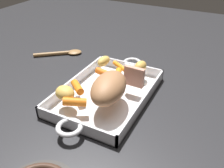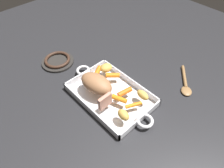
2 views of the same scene
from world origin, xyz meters
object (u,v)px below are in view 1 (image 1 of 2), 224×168
(baby_carrot_center_left, at_px, (77,87))
(potato_golden_large, at_px, (65,93))
(pork_roast, at_px, (109,88))
(baby_carrot_long, at_px, (105,73))
(serving_spoon, at_px, (64,53))
(potato_golden_small, at_px, (104,61))
(baby_carrot_southeast, at_px, (75,102))
(roast_slice_thick, at_px, (134,77))
(baby_carrot_northwest, at_px, (118,75))
(roasting_dish, at_px, (107,94))
(baby_carrot_short, at_px, (120,66))
(potato_whole, at_px, (140,67))

(baby_carrot_center_left, xyz_separation_m, potato_golden_large, (0.05, -0.01, 0.01))
(pork_roast, xyz_separation_m, potato_golden_large, (0.06, -0.11, -0.02))
(baby_carrot_long, distance_m, serving_spoon, 0.31)
(potato_golden_large, relative_size, potato_golden_small, 0.98)
(baby_carrot_long, height_order, serving_spoon, baby_carrot_long)
(baby_carrot_southeast, bearing_deg, roast_slice_thick, 148.72)
(baby_carrot_southeast, height_order, baby_carrot_northwest, baby_carrot_southeast)
(baby_carrot_long, bearing_deg, baby_carrot_center_left, -16.13)
(potato_golden_small, bearing_deg, pork_roast, 33.01)
(roasting_dish, distance_m, potato_golden_large, 0.14)
(roast_slice_thick, distance_m, serving_spoon, 0.41)
(roasting_dish, relative_size, baby_carrot_short, 6.76)
(pork_roast, relative_size, baby_carrot_center_left, 2.41)
(roasting_dish, relative_size, roast_slice_thick, 7.44)
(baby_carrot_northwest, height_order, baby_carrot_long, baby_carrot_long)
(baby_carrot_northwest, bearing_deg, roast_slice_thick, 74.06)
(baby_carrot_northwest, relative_size, potato_whole, 1.20)
(roasting_dish, height_order, potato_golden_large, potato_golden_large)
(pork_roast, distance_m, baby_carrot_center_left, 0.11)
(pork_roast, height_order, roast_slice_thick, pork_roast)
(roasting_dish, height_order, roast_slice_thick, roast_slice_thick)
(baby_carrot_center_left, relative_size, serving_spoon, 0.37)
(baby_carrot_southeast, relative_size, serving_spoon, 0.36)
(baby_carrot_southeast, bearing_deg, roasting_dish, 165.67)
(baby_carrot_short, bearing_deg, roast_slice_thick, 46.78)
(baby_carrot_center_left, relative_size, baby_carrot_long, 0.98)
(roast_slice_thick, xyz_separation_m, serving_spoon, (-0.15, -0.38, -0.06))
(roasting_dish, distance_m, baby_carrot_short, 0.13)
(roast_slice_thick, xyz_separation_m, baby_carrot_short, (-0.08, -0.08, -0.02))
(roasting_dish, height_order, baby_carrot_short, baby_carrot_short)
(roast_slice_thick, distance_m, baby_carrot_northwest, 0.07)
(roasting_dish, bearing_deg, baby_carrot_short, -173.38)
(pork_roast, relative_size, baby_carrot_northwest, 2.37)
(potato_golden_large, bearing_deg, baby_carrot_short, 165.56)
(baby_carrot_southeast, bearing_deg, potato_golden_small, -169.74)
(roast_slice_thick, relative_size, baby_carrot_short, 0.91)
(baby_carrot_center_left, bearing_deg, serving_spoon, -135.83)
(baby_carrot_northwest, xyz_separation_m, potato_whole, (-0.07, 0.05, 0.01))
(baby_carrot_southeast, bearing_deg, baby_carrot_northwest, 168.15)
(baby_carrot_center_left, bearing_deg, baby_carrot_long, 163.87)
(baby_carrot_northwest, height_order, serving_spoon, baby_carrot_northwest)
(baby_carrot_long, distance_m, potato_whole, 0.12)
(baby_carrot_short, relative_size, potato_golden_large, 1.15)
(baby_carrot_short, xyz_separation_m, baby_carrot_southeast, (0.25, -0.02, 0.00))
(baby_carrot_southeast, xyz_separation_m, baby_carrot_northwest, (-0.19, 0.04, -0.00))
(pork_roast, relative_size, baby_carrot_short, 2.27)
(pork_roast, height_order, potato_whole, pork_roast)
(roasting_dish, bearing_deg, potato_whole, 157.05)
(pork_roast, distance_m, roast_slice_thick, 0.10)
(roast_slice_thick, relative_size, baby_carrot_northwest, 0.95)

